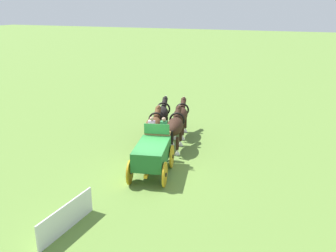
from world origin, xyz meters
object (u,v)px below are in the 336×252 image
Objects in this scene: draft_horse_rear_off at (175,127)px; draft_horse_lead_near at (161,114)px; show_wagon at (152,153)px; draft_horse_lead_off at (181,115)px; draft_horse_rear_near at (154,126)px.

draft_horse_rear_off reaches higher than draft_horse_lead_near.
draft_horse_rear_off is (3.63, 0.08, 0.26)m from show_wagon.
draft_horse_lead_off is at bearing 11.62° from draft_horse_rear_off.
show_wagon is 1.89× the size of draft_horse_rear_near.
show_wagon is 6.22m from draft_horse_lead_off.
draft_horse_lead_off is at bearing -78.24° from draft_horse_lead_near.
draft_horse_rear_off is at bearing 1.32° from show_wagon.
draft_horse_rear_off is at bearing -168.38° from draft_horse_lead_off.
draft_horse_lead_near reaches higher than draft_horse_lead_off.
draft_horse_rear_off reaches higher than draft_horse_lead_off.
draft_horse_lead_near is at bearing 38.15° from draft_horse_rear_off.
draft_horse_rear_off is 1.00× the size of draft_horse_lead_near.
draft_horse_rear_near is (3.37, 1.36, 0.23)m from show_wagon.
draft_horse_rear_near is 0.98× the size of draft_horse_lead_off.
show_wagon is at bearing -174.38° from draft_horse_lead_off.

